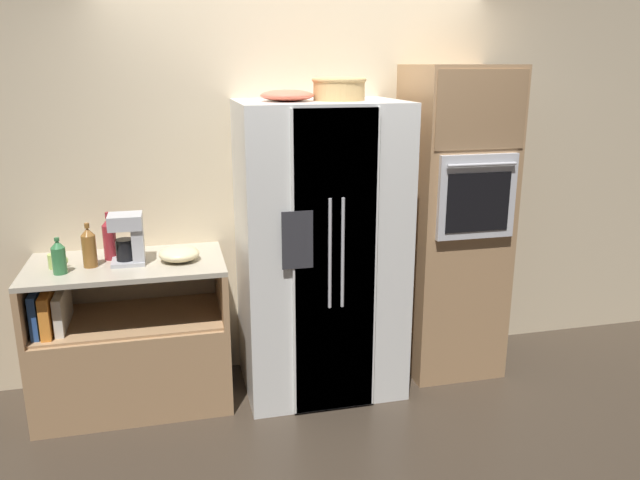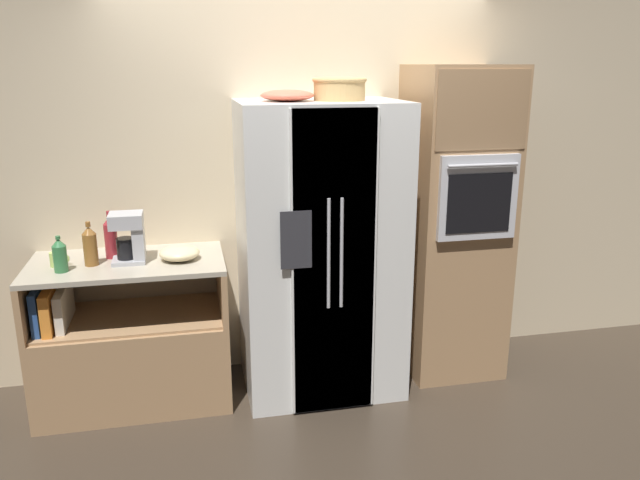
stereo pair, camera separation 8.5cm
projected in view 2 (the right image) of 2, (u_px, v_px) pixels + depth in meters
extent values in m
plane|color=#382D23|center=(316.00, 386.00, 4.16)|extent=(20.00, 20.00, 0.00)
cube|color=beige|center=(301.00, 167.00, 4.21)|extent=(12.00, 0.06, 2.80)
cube|color=#A87F56|center=(135.00, 358.00, 3.95)|extent=(1.16, 0.66, 0.56)
cube|color=#A87F56|center=(131.00, 317.00, 3.87)|extent=(1.11, 0.61, 0.02)
cube|color=#A87F56|center=(31.00, 299.00, 3.71)|extent=(0.04, 0.66, 0.34)
cube|color=#A87F56|center=(222.00, 285.00, 3.94)|extent=(0.04, 0.66, 0.34)
cube|color=#ADA38E|center=(127.00, 263.00, 3.77)|extent=(1.16, 0.66, 0.03)
cube|color=#284C8E|center=(41.00, 304.00, 3.70)|extent=(0.04, 0.44, 0.26)
cube|color=orange|center=(52.00, 304.00, 3.71)|extent=(0.06, 0.47, 0.25)
cube|color=silver|center=(64.00, 305.00, 3.73)|extent=(0.05, 0.40, 0.22)
cube|color=silver|center=(320.00, 250.00, 3.98)|extent=(1.00, 0.74, 1.86)
cube|color=silver|center=(333.00, 268.00, 3.62)|extent=(0.49, 0.02, 1.83)
cube|color=silver|center=(335.00, 268.00, 3.62)|extent=(0.49, 0.02, 1.83)
cylinder|color=#B2B2B7|center=(329.00, 254.00, 3.56)|extent=(0.02, 0.02, 0.65)
cylinder|color=#B2B2B7|center=(342.00, 254.00, 3.58)|extent=(0.02, 0.02, 0.65)
cube|color=#2D2D33|center=(296.00, 240.00, 3.51)|extent=(0.18, 0.01, 0.34)
cube|color=#A87F56|center=(454.00, 224.00, 4.20)|extent=(0.63, 0.62, 2.07)
cube|color=silver|center=(478.00, 198.00, 3.82)|extent=(0.51, 0.04, 0.53)
cube|color=black|center=(479.00, 203.00, 3.81)|extent=(0.42, 0.01, 0.37)
cylinder|color=#B2B2B7|center=(483.00, 165.00, 3.73)|extent=(0.45, 0.02, 0.02)
cube|color=#94704C|center=(483.00, 110.00, 3.70)|extent=(0.59, 0.01, 0.47)
cylinder|color=tan|center=(339.00, 90.00, 3.70)|extent=(0.31, 0.31, 0.12)
torus|color=tan|center=(340.00, 80.00, 3.68)|extent=(0.32, 0.32, 0.02)
ellipsoid|color=#DB664C|center=(287.00, 95.00, 3.64)|extent=(0.32, 0.32, 0.07)
cylinder|color=#33723F|center=(60.00, 259.00, 3.56)|extent=(0.08, 0.08, 0.15)
cone|color=#33723F|center=(58.00, 242.00, 3.53)|extent=(0.08, 0.08, 0.04)
cylinder|color=#33723F|center=(58.00, 238.00, 3.52)|extent=(0.03, 0.03, 0.02)
cylinder|color=brown|center=(90.00, 250.00, 3.67)|extent=(0.08, 0.08, 0.19)
cone|color=brown|center=(88.00, 230.00, 3.64)|extent=(0.08, 0.08, 0.04)
cylinder|color=brown|center=(88.00, 224.00, 3.63)|extent=(0.03, 0.03, 0.03)
cylinder|color=maroon|center=(111.00, 241.00, 3.81)|extent=(0.08, 0.08, 0.21)
cone|color=maroon|center=(109.00, 221.00, 3.77)|extent=(0.08, 0.08, 0.04)
cylinder|color=maroon|center=(109.00, 214.00, 3.76)|extent=(0.03, 0.03, 0.04)
cylinder|color=#B2D166|center=(57.00, 259.00, 3.66)|extent=(0.08, 0.08, 0.08)
torus|color=#B2D166|center=(64.00, 259.00, 3.67)|extent=(0.06, 0.01, 0.06)
ellipsoid|color=beige|center=(180.00, 253.00, 3.78)|extent=(0.24, 0.24, 0.09)
cube|color=#B2B2B7|center=(129.00, 260.00, 3.75)|extent=(0.19, 0.18, 0.02)
cylinder|color=black|center=(126.00, 248.00, 3.72)|extent=(0.11, 0.11, 0.13)
cube|color=#B2B2B7|center=(138.00, 237.00, 3.72)|extent=(0.07, 0.15, 0.30)
cube|color=#B2B2B7|center=(126.00, 220.00, 3.68)|extent=(0.19, 0.18, 0.08)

